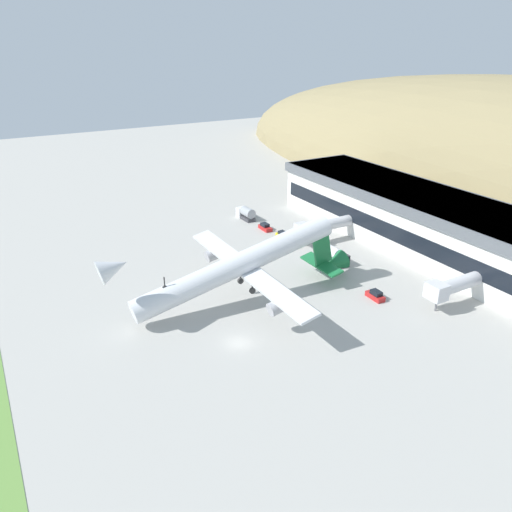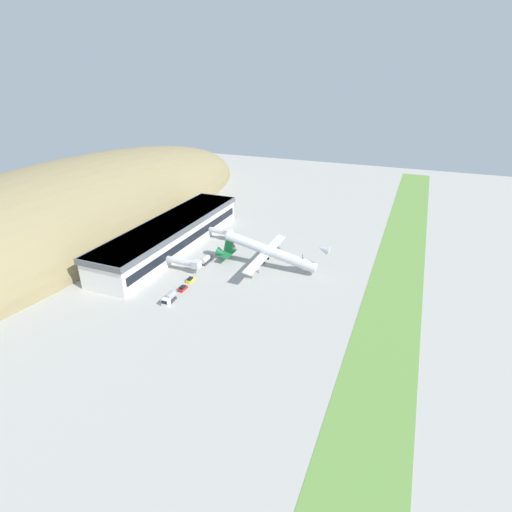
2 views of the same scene
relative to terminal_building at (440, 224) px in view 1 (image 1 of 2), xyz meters
name	(u,v)px [view 1 (image 1 of 2)]	position (x,y,z in m)	size (l,w,h in m)	color
ground_plane	(238,343)	(9.26, -53.91, -6.99)	(406.00, 406.00, 0.00)	#ADAAA3
terminal_building	(440,224)	(0.00, 0.00, 0.00)	(91.09, 20.46, 12.35)	white
jetway_0	(321,226)	(-18.06, -17.87, -3.00)	(3.38, 14.77, 5.43)	silver
jetway_1	(451,286)	(17.54, -16.21, -3.00)	(3.38, 11.66, 5.43)	silver
cargo_airplane	(242,266)	(-2.36, -46.97, -0.02)	(39.65, 48.14, 13.98)	silver
service_car_0	(283,235)	(-24.68, -23.89, -6.35)	(4.26, 1.91, 1.55)	gold
service_car_1	(265,227)	(-31.50, -24.83, -6.32)	(4.22, 1.80, 1.62)	#B21E1E
service_car_2	(375,295)	(9.00, -25.48, -6.30)	(3.84, 1.72, 1.68)	#B21E1E
fuel_truck	(335,255)	(-7.78, -21.80, -5.52)	(7.34, 2.35, 3.13)	#333338
box_truck	(246,213)	(-40.75, -25.17, -5.41)	(6.27, 2.74, 3.37)	silver
traffic_cone_0	(226,261)	(-18.99, -42.04, -6.71)	(0.52, 0.52, 0.58)	orange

